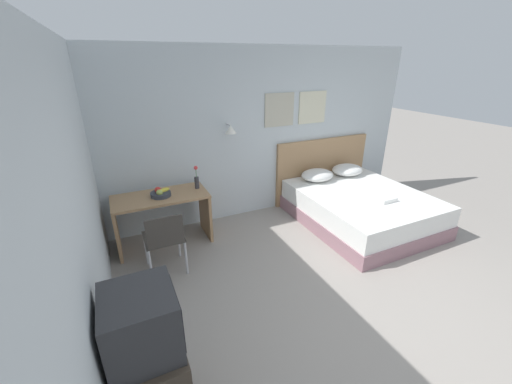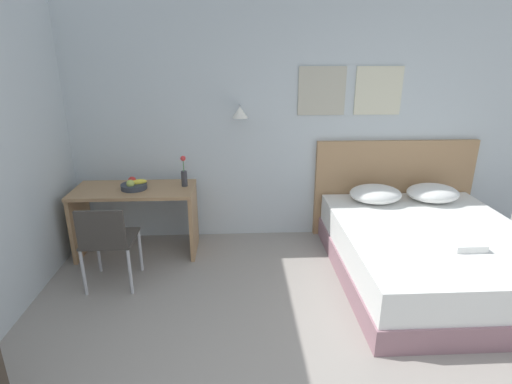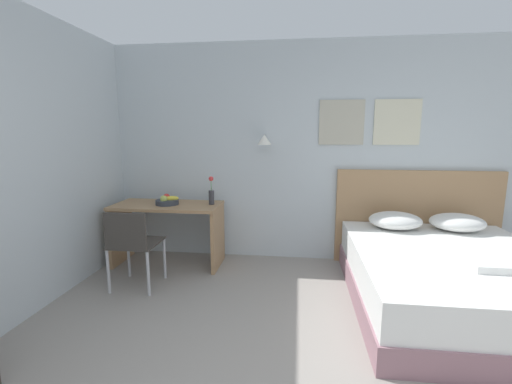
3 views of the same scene
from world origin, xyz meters
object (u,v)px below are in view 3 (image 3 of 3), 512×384
Objects in this scene: desk at (168,222)px; fruit_bowl at (167,201)px; flower_vase at (211,194)px; headboard at (416,218)px; bed at (453,281)px; desk_chair at (132,242)px; pillow_left at (395,220)px; pillow_right at (457,222)px; folded_towel_near_foot at (485,263)px.

fruit_bowl is (0.01, -0.02, 0.26)m from desk.
flower_vase is (0.53, 0.05, 0.35)m from desk.
headboard is 6.93× the size of fruit_bowl.
flower_vase is at bearing 162.79° from bed.
desk_chair is at bearing -98.65° from fruit_bowl.
headboard is 0.45m from pillow_left.
flower_vase is (0.52, 0.07, 0.09)m from fruit_bowl.
bed is 3.66× the size of pillow_left.
desk_chair is at bearing -129.34° from flower_vase.
pillow_right is 2.10× the size of fruit_bowl.
pillow_left is (-0.33, 0.76, 0.36)m from bed.
fruit_bowl is at bearing 161.75° from folded_towel_near_foot.
bed is 0.90m from pillow_left.
fruit_bowl is (-3.03, 1.00, 0.24)m from folded_towel_near_foot.
desk is at bearing -178.96° from pillow_right.
flower_vase reaches higher than fruit_bowl.
headboard is 3.31× the size of pillow_left.
bed is at bearing 105.07° from folded_towel_near_foot.
pillow_right reaches higher than bed.
pillow_left is 2.84m from desk_chair.
flower_vase is (-2.43, -0.32, 0.30)m from headboard.
headboard is at bearing 93.48° from folded_towel_near_foot.
pillow_left and pillow_right have the same top height.
headboard is 2.98m from fruit_bowl.
bed is 1.12m from headboard.
bed is 6.25× the size of flower_vase.
desk is (-2.63, -0.06, -0.09)m from pillow_left.
desk is 1.52× the size of desk_chair.
folded_towel_near_foot is 2.75m from flower_vase.
desk_chair is at bearing -179.77° from bed.
pillow_left is at bearing 1.67° from fruit_bowl.
desk_chair reaches higher than desk.
desk reaches higher than folded_towel_near_foot.
fruit_bowl is at bearing -172.48° from headboard.
bed is 2.61m from flower_vase.
fruit_bowl is (0.11, 0.70, 0.28)m from desk_chair.
folded_towel_near_foot is 3.21m from desk.
fruit_bowl reaches higher than desk.
flower_vase is (-2.51, 1.06, 0.32)m from folded_towel_near_foot.
folded_towel_near_foot is at bearing -74.93° from bed.
fruit_bowl is at bearing -178.33° from pillow_left.
pillow_left is 1.72× the size of folded_towel_near_foot.
desk is at bearing 120.79° from fruit_bowl.
pillow_right is at bearing 0.00° from pillow_left.
fruit_bowl is at bearing 81.35° from desk_chair.
pillow_right is at bearing 12.91° from desk_chair.
headboard is 5.69× the size of folded_towel_near_foot.
headboard is 3.31× the size of pillow_right.
bed is at bearing -90.00° from headboard.
pillow_right is 0.69× the size of desk_chair.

